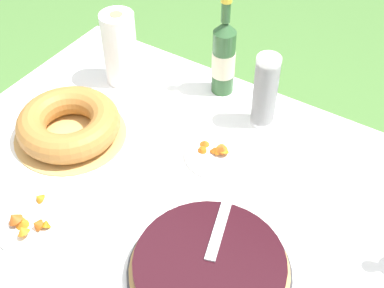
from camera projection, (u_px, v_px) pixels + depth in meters
name	position (u px, v px, depth m)	size (l,w,h in m)	color
garden_table	(162.00, 227.00, 1.44)	(1.45, 1.22, 0.67)	brown
tablecloth	(161.00, 217.00, 1.41)	(1.46, 1.23, 0.10)	white
berry_tart	(209.00, 268.00, 1.24)	(0.39, 0.39, 0.06)	#38383D
serving_knife	(207.00, 270.00, 1.20)	(0.13, 0.37, 0.01)	silver
bundt_cake	(69.00, 124.00, 1.57)	(0.34, 0.34, 0.09)	tan
cup_stack	(265.00, 91.00, 1.57)	(0.07, 0.07, 0.24)	white
cider_bottle_green	(224.00, 57.00, 1.68)	(0.07, 0.07, 0.34)	#2D562D
snack_plate_near	(34.00, 218.00, 1.37)	(0.22, 0.22, 0.05)	white
snack_plate_left	(218.00, 153.00, 1.54)	(0.20, 0.20, 0.05)	white
paper_towel_roll	(120.00, 48.00, 1.72)	(0.11, 0.11, 0.25)	white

